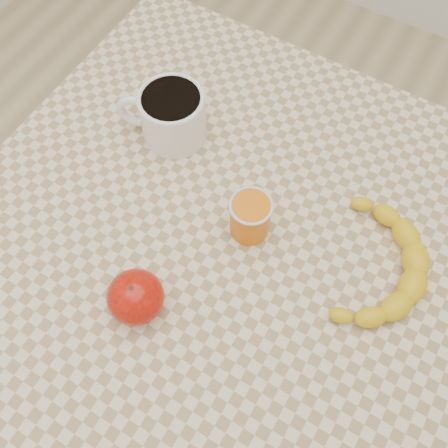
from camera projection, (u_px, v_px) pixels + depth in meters
The scene contains 6 objects.
ground at pixel (224, 346), 1.43m from camera, with size 3.00×3.00×0.00m, color tan.
table at pixel (224, 253), 0.83m from camera, with size 0.80×0.80×0.75m.
coffee_mug at pixel (171, 114), 0.80m from camera, with size 0.16×0.14×0.09m.
orange_juice_glass at pixel (250, 217), 0.72m from camera, with size 0.06×0.06×0.07m.
apple at pixel (136, 297), 0.67m from camera, with size 0.10×0.10×0.07m.
banana at pixel (378, 266), 0.71m from camera, with size 0.19×0.25×0.04m, color gold, non-canonical shape.
Camera 1 is at (0.17, -0.29, 1.43)m, focal length 40.00 mm.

